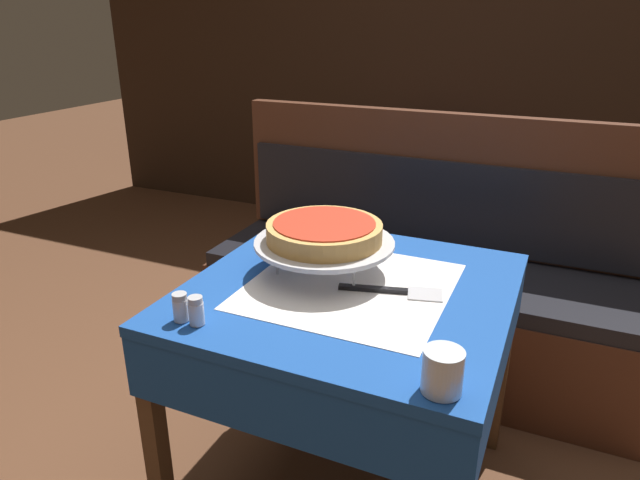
{
  "coord_description": "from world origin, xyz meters",
  "views": [
    {
      "loc": [
        0.5,
        -1.33,
        1.43
      ],
      "look_at": [
        -0.1,
        0.02,
        0.84
      ],
      "focal_mm": 32.0,
      "sensor_mm": 36.0,
      "label": 1
    }
  ],
  "objects_px": {
    "water_glass_near": "(443,371)",
    "pizza_server": "(393,291)",
    "booth_bench": "(420,296)",
    "pepper_shaker": "(196,311)",
    "pizza_pan_stand": "(324,244)",
    "deep_dish_pizza": "(324,231)",
    "salt_shaker": "(181,307)",
    "condiment_caddy": "(399,140)",
    "dining_table_front": "(349,322)",
    "dining_table_rear": "(420,161)"
  },
  "relations": [
    {
      "from": "dining_table_front",
      "to": "booth_bench",
      "type": "distance_m",
      "value": 0.87
    },
    {
      "from": "dining_table_rear",
      "to": "salt_shaker",
      "type": "height_order",
      "value": "salt_shaker"
    },
    {
      "from": "deep_dish_pizza",
      "to": "salt_shaker",
      "type": "distance_m",
      "value": 0.46
    },
    {
      "from": "water_glass_near",
      "to": "pepper_shaker",
      "type": "distance_m",
      "value": 0.6
    },
    {
      "from": "dining_table_rear",
      "to": "deep_dish_pizza",
      "type": "relative_size",
      "value": 2.36
    },
    {
      "from": "water_glass_near",
      "to": "pizza_server",
      "type": "bearing_deg",
      "value": 119.97
    },
    {
      "from": "dining_table_front",
      "to": "salt_shaker",
      "type": "height_order",
      "value": "salt_shaker"
    },
    {
      "from": "pizza_server",
      "to": "condiment_caddy",
      "type": "height_order",
      "value": "condiment_caddy"
    },
    {
      "from": "booth_bench",
      "to": "pizza_server",
      "type": "distance_m",
      "value": 0.91
    },
    {
      "from": "deep_dish_pizza",
      "to": "water_glass_near",
      "type": "height_order",
      "value": "deep_dish_pizza"
    },
    {
      "from": "salt_shaker",
      "to": "dining_table_rear",
      "type": "bearing_deg",
      "value": 89.65
    },
    {
      "from": "water_glass_near",
      "to": "salt_shaker",
      "type": "distance_m",
      "value": 0.65
    },
    {
      "from": "pepper_shaker",
      "to": "deep_dish_pizza",
      "type": "bearing_deg",
      "value": 67.86
    },
    {
      "from": "booth_bench",
      "to": "deep_dish_pizza",
      "type": "xyz_separation_m",
      "value": [
        -0.11,
        -0.76,
        0.54
      ]
    },
    {
      "from": "dining_table_front",
      "to": "dining_table_rear",
      "type": "height_order",
      "value": "dining_table_front"
    },
    {
      "from": "booth_bench",
      "to": "condiment_caddy",
      "type": "bearing_deg",
      "value": 112.65
    },
    {
      "from": "dining_table_rear",
      "to": "pepper_shaker",
      "type": "distance_m",
      "value": 2.24
    },
    {
      "from": "booth_bench",
      "to": "pizza_pan_stand",
      "type": "bearing_deg",
      "value": -98.26
    },
    {
      "from": "dining_table_front",
      "to": "dining_table_rear",
      "type": "relative_size",
      "value": 1.11
    },
    {
      "from": "dining_table_front",
      "to": "pizza_server",
      "type": "height_order",
      "value": "pizza_server"
    },
    {
      "from": "dining_table_front",
      "to": "deep_dish_pizza",
      "type": "distance_m",
      "value": 0.27
    },
    {
      "from": "dining_table_front",
      "to": "pizza_server",
      "type": "bearing_deg",
      "value": 3.84
    },
    {
      "from": "dining_table_front",
      "to": "salt_shaker",
      "type": "relative_size",
      "value": 11.98
    },
    {
      "from": "deep_dish_pizza",
      "to": "condiment_caddy",
      "type": "xyz_separation_m",
      "value": [
        -0.31,
        1.76,
        -0.1
      ]
    },
    {
      "from": "dining_table_front",
      "to": "deep_dish_pizza",
      "type": "bearing_deg",
      "value": 152.62
    },
    {
      "from": "booth_bench",
      "to": "pizza_pan_stand",
      "type": "xyz_separation_m",
      "value": [
        -0.11,
        -0.76,
        0.5
      ]
    },
    {
      "from": "pizza_server",
      "to": "pepper_shaker",
      "type": "xyz_separation_m",
      "value": [
        -0.38,
        -0.35,
        0.03
      ]
    },
    {
      "from": "dining_table_front",
      "to": "booth_bench",
      "type": "relative_size",
      "value": 0.49
    },
    {
      "from": "salt_shaker",
      "to": "condiment_caddy",
      "type": "distance_m",
      "value": 2.16
    },
    {
      "from": "salt_shaker",
      "to": "pepper_shaker",
      "type": "distance_m",
      "value": 0.05
    },
    {
      "from": "condiment_caddy",
      "to": "dining_table_front",
      "type": "bearing_deg",
      "value": -77.32
    },
    {
      "from": "salt_shaker",
      "to": "pepper_shaker",
      "type": "bearing_deg",
      "value": 0.0
    },
    {
      "from": "dining_table_front",
      "to": "pepper_shaker",
      "type": "xyz_separation_m",
      "value": [
        -0.26,
        -0.35,
        0.15
      ]
    },
    {
      "from": "booth_bench",
      "to": "deep_dish_pizza",
      "type": "relative_size",
      "value": 5.38
    },
    {
      "from": "dining_table_rear",
      "to": "pizza_pan_stand",
      "type": "xyz_separation_m",
      "value": [
        0.19,
        -1.84,
        0.19
      ]
    },
    {
      "from": "water_glass_near",
      "to": "dining_table_rear",
      "type": "bearing_deg",
      "value": 105.63
    },
    {
      "from": "water_glass_near",
      "to": "condiment_caddy",
      "type": "height_order",
      "value": "condiment_caddy"
    },
    {
      "from": "deep_dish_pizza",
      "to": "condiment_caddy",
      "type": "height_order",
      "value": "deep_dish_pizza"
    },
    {
      "from": "deep_dish_pizza",
      "to": "salt_shaker",
      "type": "height_order",
      "value": "deep_dish_pizza"
    },
    {
      "from": "pizza_server",
      "to": "pepper_shaker",
      "type": "relative_size",
      "value": 3.88
    },
    {
      "from": "dining_table_rear",
      "to": "pizza_server",
      "type": "distance_m",
      "value": 1.93
    },
    {
      "from": "pizza_server",
      "to": "pepper_shaker",
      "type": "height_order",
      "value": "pepper_shaker"
    },
    {
      "from": "deep_dish_pizza",
      "to": "water_glass_near",
      "type": "distance_m",
      "value": 0.61
    },
    {
      "from": "dining_table_front",
      "to": "pepper_shaker",
      "type": "distance_m",
      "value": 0.46
    },
    {
      "from": "booth_bench",
      "to": "pepper_shaker",
      "type": "distance_m",
      "value": 1.27
    },
    {
      "from": "booth_bench",
      "to": "condiment_caddy",
      "type": "height_order",
      "value": "booth_bench"
    },
    {
      "from": "dining_table_front",
      "to": "condiment_caddy",
      "type": "height_order",
      "value": "condiment_caddy"
    },
    {
      "from": "dining_table_rear",
      "to": "pepper_shaker",
      "type": "bearing_deg",
      "value": -89.17
    },
    {
      "from": "dining_table_rear",
      "to": "salt_shaker",
      "type": "xyz_separation_m",
      "value": [
        -0.01,
        -2.24,
        0.14
      ]
    },
    {
      "from": "dining_table_rear",
      "to": "pizza_server",
      "type": "xyz_separation_m",
      "value": [
        0.42,
        -1.88,
        0.11
      ]
    }
  ]
}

